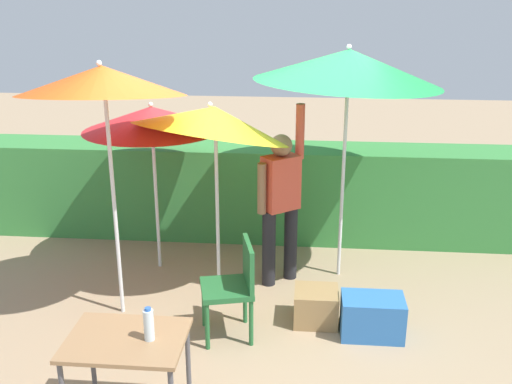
% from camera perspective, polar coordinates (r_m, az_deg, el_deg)
% --- Properties ---
extents(ground_plane, '(24.00, 24.00, 0.00)m').
position_cam_1_polar(ground_plane, '(5.86, -0.27, -11.19)').
color(ground_plane, '#9E8466').
extents(hedge_row, '(8.00, 0.70, 1.15)m').
position_cam_1_polar(hedge_row, '(7.31, 1.09, 0.05)').
color(hedge_row, '#38843D').
rests_on(hedge_row, ground_plane).
extents(umbrella_rainbow, '(1.44, 1.46, 2.44)m').
position_cam_1_polar(umbrella_rainbow, '(5.23, -14.66, 10.33)').
color(umbrella_rainbow, silver).
rests_on(umbrella_rainbow, ground_plane).
extents(umbrella_orange, '(1.87, 1.86, 2.46)m').
position_cam_1_polar(umbrella_orange, '(5.92, 8.93, 11.93)').
color(umbrella_orange, silver).
rests_on(umbrella_orange, ground_plane).
extents(umbrella_yellow, '(1.60, 1.56, 2.15)m').
position_cam_1_polar(umbrella_yellow, '(5.70, -4.20, 6.89)').
color(umbrella_yellow, silver).
rests_on(umbrella_yellow, ground_plane).
extents(umbrella_navy, '(1.44, 1.44, 1.86)m').
position_cam_1_polar(umbrella_navy, '(6.23, -10.08, 6.99)').
color(umbrella_navy, silver).
rests_on(umbrella_navy, ground_plane).
extents(person_vendor, '(0.49, 0.41, 1.88)m').
position_cam_1_polar(person_vendor, '(6.01, 2.40, -0.60)').
color(person_vendor, black).
rests_on(person_vendor, ground_plane).
extents(chair_plastic, '(0.53, 0.53, 0.89)m').
position_cam_1_polar(chair_plastic, '(5.22, -2.09, -8.84)').
color(chair_plastic, '#236633').
rests_on(chair_plastic, ground_plane).
extents(cooler_box, '(0.55, 0.35, 0.37)m').
position_cam_1_polar(cooler_box, '(5.47, 11.19, -11.74)').
color(cooler_box, '#2D6BB7').
rests_on(cooler_box, ground_plane).
extents(crate_cardboard, '(0.40, 0.37, 0.32)m').
position_cam_1_polar(crate_cardboard, '(5.60, 5.83, -10.92)').
color(crate_cardboard, '#9E7A4C').
rests_on(crate_cardboard, ground_plane).
extents(folding_table, '(0.80, 0.60, 0.73)m').
position_cam_1_polar(folding_table, '(4.21, -12.40, -14.64)').
color(folding_table, '#4C4C51').
rests_on(folding_table, ground_plane).
extents(bottle_water, '(0.07, 0.07, 0.24)m').
position_cam_1_polar(bottle_water, '(4.06, -10.33, -12.51)').
color(bottle_water, silver).
rests_on(bottle_water, folding_table).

